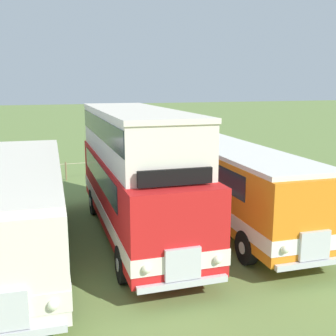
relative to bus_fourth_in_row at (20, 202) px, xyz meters
The scene contains 3 objects.
bus_fourth_in_row is the anchor object (origin of this frame).
bus_fifth_in_row 3.93m from the bus_fourth_in_row, ahead, with size 2.86×10.02×4.49m.
bus_sixth_in_row 7.67m from the bus_fourth_in_row, ahead, with size 3.04×10.40×2.99m.
Camera 1 is at (2.25, -13.36, 5.32)m, focal length 44.19 mm.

